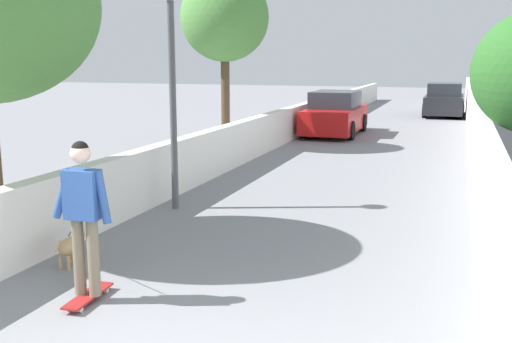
{
  "coord_description": "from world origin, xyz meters",
  "views": [
    {
      "loc": [
        -3.59,
        -2.44,
        2.68
      ],
      "look_at": [
        4.71,
        0.41,
        1.0
      ],
      "focal_mm": 41.64,
      "sensor_mm": 36.0,
      "label": 1
    }
  ],
  "objects_px": {
    "person_skateboarder": "(83,206)",
    "skateboard": "(88,296)",
    "car_far": "(444,101)",
    "lamp_post": "(172,53)",
    "car_near": "(335,114)",
    "tree_left_near": "(225,18)",
    "dog": "(71,245)"
  },
  "relations": [
    {
      "from": "person_skateboarder",
      "to": "skateboard",
      "type": "bearing_deg",
      "value": 0.0
    },
    {
      "from": "skateboard",
      "to": "car_far",
      "type": "bearing_deg",
      "value": -7.31
    },
    {
      "from": "lamp_post",
      "to": "car_near",
      "type": "bearing_deg",
      "value": -3.01
    },
    {
      "from": "tree_left_near",
      "to": "car_far",
      "type": "bearing_deg",
      "value": -24.82
    },
    {
      "from": "lamp_post",
      "to": "car_far",
      "type": "xyz_separation_m",
      "value": [
        20.05,
        -4.07,
        -2.05
      ]
    },
    {
      "from": "dog",
      "to": "skateboard",
      "type": "bearing_deg",
      "value": -136.24
    },
    {
      "from": "skateboard",
      "to": "dog",
      "type": "xyz_separation_m",
      "value": [
        0.95,
        0.91,
        0.21
      ]
    },
    {
      "from": "lamp_post",
      "to": "dog",
      "type": "distance_m",
      "value": 4.02
    },
    {
      "from": "person_skateboarder",
      "to": "dog",
      "type": "height_order",
      "value": "person_skateboarder"
    },
    {
      "from": "lamp_post",
      "to": "dog",
      "type": "relative_size",
      "value": 3.17
    },
    {
      "from": "car_far",
      "to": "car_near",
      "type": "bearing_deg",
      "value": 158.07
    },
    {
      "from": "dog",
      "to": "car_near",
      "type": "height_order",
      "value": "car_near"
    },
    {
      "from": "lamp_post",
      "to": "car_near",
      "type": "relative_size",
      "value": 0.95
    },
    {
      "from": "skateboard",
      "to": "car_near",
      "type": "bearing_deg",
      "value": 1.37
    },
    {
      "from": "tree_left_near",
      "to": "skateboard",
      "type": "relative_size",
      "value": 6.33
    },
    {
      "from": "car_near",
      "to": "car_far",
      "type": "height_order",
      "value": "same"
    },
    {
      "from": "skateboard",
      "to": "person_skateboarder",
      "type": "distance_m",
      "value": 1.03
    },
    {
      "from": "person_skateboarder",
      "to": "dog",
      "type": "xyz_separation_m",
      "value": [
        0.95,
        0.91,
        -0.83
      ]
    },
    {
      "from": "lamp_post",
      "to": "dog",
      "type": "height_order",
      "value": "lamp_post"
    },
    {
      "from": "tree_left_near",
      "to": "car_near",
      "type": "bearing_deg",
      "value": -30.29
    },
    {
      "from": "car_near",
      "to": "car_far",
      "type": "xyz_separation_m",
      "value": [
        8.62,
        -3.47,
        -0.0
      ]
    },
    {
      "from": "tree_left_near",
      "to": "dog",
      "type": "bearing_deg",
      "value": -169.36
    },
    {
      "from": "skateboard",
      "to": "person_skateboarder",
      "type": "bearing_deg",
      "value": 180.0
    },
    {
      "from": "person_skateboarder",
      "to": "lamp_post",
      "type": "bearing_deg",
      "value": 13.29
    },
    {
      "from": "dog",
      "to": "car_near",
      "type": "distance_m",
      "value": 14.6
    },
    {
      "from": "person_skateboarder",
      "to": "dog",
      "type": "relative_size",
      "value": 1.37
    },
    {
      "from": "car_far",
      "to": "dog",
      "type": "bearing_deg",
      "value": 170.19
    },
    {
      "from": "dog",
      "to": "car_far",
      "type": "relative_size",
      "value": 0.3
    },
    {
      "from": "dog",
      "to": "car_far",
      "type": "xyz_separation_m",
      "value": [
        23.21,
        -4.01,
        0.44
      ]
    },
    {
      "from": "person_skateboarder",
      "to": "car_far",
      "type": "bearing_deg",
      "value": -7.31
    },
    {
      "from": "person_skateboarder",
      "to": "car_near",
      "type": "relative_size",
      "value": 0.41
    },
    {
      "from": "tree_left_near",
      "to": "person_skateboarder",
      "type": "bearing_deg",
      "value": -165.81
    }
  ]
}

